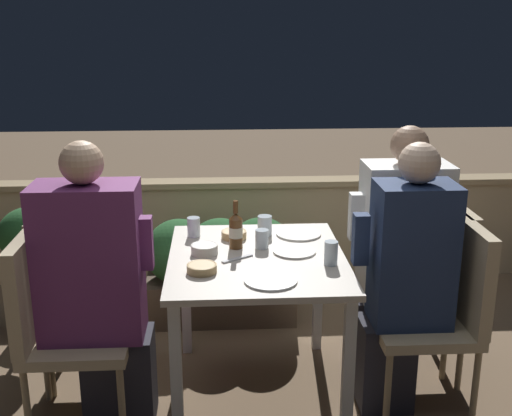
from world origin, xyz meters
TOP-DOWN VIEW (x-y plane):
  - ground_plane at (0.00, 0.00)m, footprint 16.00×16.00m
  - parapet_wall at (0.00, 1.55)m, footprint 9.00×0.18m
  - dining_table at (0.00, 0.00)m, footprint 0.85×0.98m
  - planter_hedge at (-0.18, 0.87)m, footprint 0.93×0.47m
  - chair_left_near at (-0.94, -0.19)m, footprint 0.48×0.47m
  - person_purple_stripe at (-0.73, -0.19)m, footprint 0.52×0.26m
  - chair_left_far at (-0.96, 0.20)m, footprint 0.48×0.47m
  - chair_right_near at (0.90, -0.14)m, footprint 0.48×0.47m
  - person_navy_jumper at (0.69, -0.14)m, footprint 0.47×0.26m
  - chair_right_far at (0.94, 0.16)m, footprint 0.48×0.47m
  - person_white_polo at (0.73, 0.16)m, footprint 0.50×0.26m
  - beer_bottle at (-0.10, 0.12)m, footprint 0.07×0.07m
  - plate_0 at (0.24, 0.30)m, footprint 0.24×0.24m
  - plate_1 at (0.04, -0.31)m, footprint 0.24×0.24m
  - plate_2 at (0.19, 0.04)m, footprint 0.21×0.21m
  - bowl_0 at (-0.25, 0.04)m, footprint 0.13×0.13m
  - bowl_1 at (-0.10, 0.27)m, footprint 0.13×0.13m
  - bowl_2 at (-0.26, -0.19)m, footprint 0.14×0.14m
  - glass_cup_0 at (-0.31, 0.31)m, footprint 0.07×0.07m
  - glass_cup_1 at (0.06, 0.31)m, footprint 0.08×0.08m
  - glass_cup_2 at (0.03, 0.11)m, footprint 0.07×0.07m
  - glass_cup_3 at (0.34, -0.13)m, footprint 0.06×0.06m
  - fork_0 at (-0.10, -0.04)m, footprint 0.15×0.11m
  - potted_plant at (-1.30, 0.74)m, footprint 0.36×0.36m

SIDE VIEW (x-z plane):
  - ground_plane at x=0.00m, z-range 0.00..0.00m
  - planter_hedge at x=-0.18m, z-range 0.04..0.70m
  - parapet_wall at x=0.00m, z-range 0.01..0.74m
  - potted_plant at x=-1.30m, z-range 0.09..0.88m
  - chair_left_near at x=-0.94m, z-range 0.08..1.01m
  - chair_left_far at x=-0.96m, z-range 0.08..1.01m
  - chair_right_near at x=0.90m, z-range 0.08..1.01m
  - chair_right_far at x=0.94m, z-range 0.08..1.01m
  - dining_table at x=0.00m, z-range 0.28..1.02m
  - person_navy_jumper at x=0.69m, z-range 0.01..1.33m
  - person_white_polo at x=0.73m, z-range 0.00..1.35m
  - person_purple_stripe at x=-0.73m, z-range 0.00..1.36m
  - fork_0 at x=-0.10m, z-range 0.75..0.76m
  - plate_0 at x=0.24m, z-range 0.75..0.76m
  - plate_1 at x=0.04m, z-range 0.75..0.76m
  - plate_2 at x=0.19m, z-range 0.75..0.76m
  - bowl_2 at x=-0.26m, z-range 0.75..0.79m
  - bowl_1 at x=-0.10m, z-range 0.75..0.79m
  - bowl_0 at x=-0.25m, z-range 0.75..0.80m
  - glass_cup_2 at x=0.03m, z-range 0.75..0.84m
  - glass_cup_0 at x=-0.31m, z-range 0.75..0.85m
  - glass_cup_1 at x=0.06m, z-range 0.75..0.85m
  - glass_cup_3 at x=0.34m, z-range 0.75..0.86m
  - beer_bottle at x=-0.10m, z-range 0.72..0.96m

